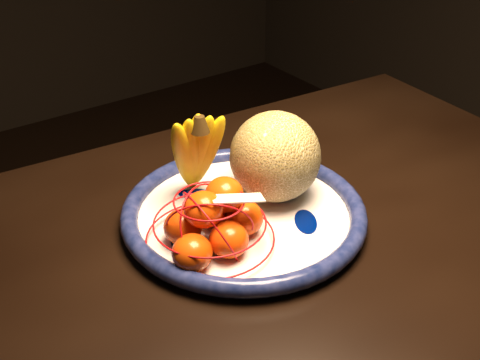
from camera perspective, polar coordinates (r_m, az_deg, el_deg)
fruit_bowl at (r=0.93m, az=0.36°, el=-3.18°), size 0.38×0.38×0.03m
cantaloupe at (r=0.93m, az=3.35°, el=2.23°), size 0.14×0.14×0.14m
banana_bunch at (r=0.93m, az=-4.27°, el=2.91°), size 0.11×0.11×0.17m
mandarin_bag at (r=0.85m, az=-2.63°, el=-4.03°), size 0.20×0.20×0.12m
price_tag at (r=0.82m, az=-0.22°, el=-1.75°), size 0.08×0.05×0.01m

